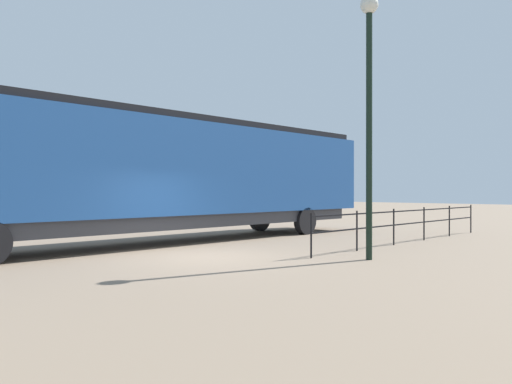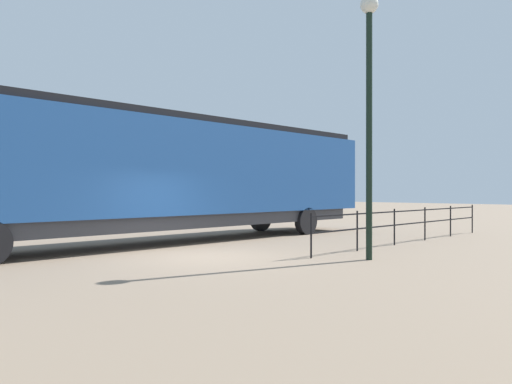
# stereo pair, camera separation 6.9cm
# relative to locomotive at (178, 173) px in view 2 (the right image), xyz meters

# --- Properties ---
(ground_plane) EXTENTS (120.00, 120.00, 0.00)m
(ground_plane) POSITION_rel_locomotive_xyz_m (3.56, -1.85, -2.42)
(ground_plane) COLOR #84705B
(locomotive) EXTENTS (2.88, 18.67, 4.32)m
(locomotive) POSITION_rel_locomotive_xyz_m (0.00, 0.00, 0.00)
(locomotive) COLOR navy
(locomotive) RESTS_ON ground_plane
(lamp_post) EXTENTS (0.47, 0.47, 6.83)m
(lamp_post) POSITION_rel_locomotive_xyz_m (7.09, 0.84, 2.10)
(lamp_post) COLOR black
(lamp_post) RESTS_ON ground_plane
(platform_fence) EXTENTS (0.05, 11.05, 1.19)m
(platform_fence) POSITION_rel_locomotive_xyz_m (5.84, 5.53, -1.63)
(platform_fence) COLOR black
(platform_fence) RESTS_ON ground_plane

